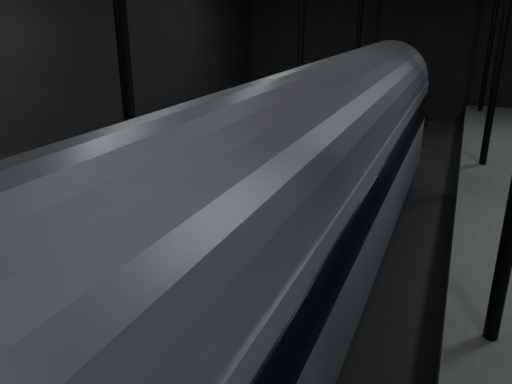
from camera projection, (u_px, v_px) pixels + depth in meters
The scene contains 6 objects.
ground at pixel (337, 256), 14.33m from camera, with size 44.00×44.00×0.00m, color black.
platform_left at pixel (120, 204), 16.86m from camera, with size 9.00×43.80×1.00m, color #4A4A47.
tactile_strip at pixel (234, 208), 15.16m from camera, with size 0.50×43.80×0.01m, color olive.
track at pixel (337, 254), 14.31m from camera, with size 2.40×43.00×0.24m.
train at pixel (312, 186), 10.77m from camera, with size 3.08×20.56×5.50m.
woman at pixel (156, 177), 15.55m from camera, with size 0.57×0.37×1.55m, color #97865C.
Camera 1 is at (2.77, -12.75, 6.62)m, focal length 35.00 mm.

